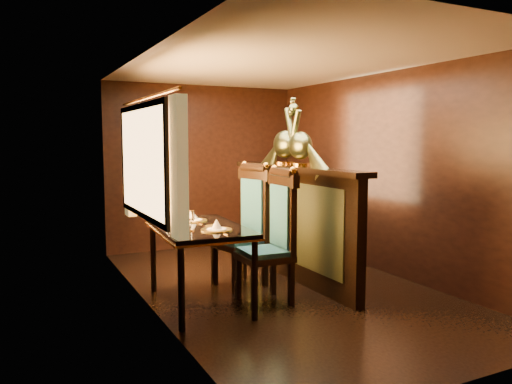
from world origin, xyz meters
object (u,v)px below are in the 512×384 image
at_px(dining_table, 199,233).
at_px(chair_right, 249,221).
at_px(peacock_right, 285,132).
at_px(chair_left, 276,231).
at_px(peacock_left, 300,133).

height_order(dining_table, chair_right, chair_right).
xyz_separation_m(chair_right, peacock_right, (0.58, 0.20, 1.02)).
bearing_deg(chair_right, dining_table, -160.44).
relative_size(chair_left, peacock_right, 1.74).
xyz_separation_m(chair_right, peacock_left, (0.58, -0.16, 1.01)).
bearing_deg(chair_left, dining_table, 165.69).
distance_m(peacock_left, peacock_right, 0.36).
relative_size(dining_table, peacock_left, 1.85).
distance_m(chair_left, chair_right, 0.67).
bearing_deg(chair_right, peacock_left, -26.33).
bearing_deg(dining_table, chair_right, 33.78).
distance_m(dining_table, chair_left, 0.79).
distance_m(chair_right, peacock_right, 1.20).
distance_m(chair_left, peacock_right, 1.48).
bearing_deg(peacock_left, chair_right, 164.26).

